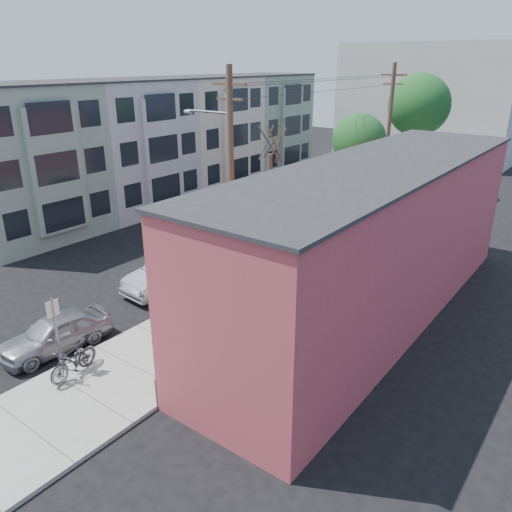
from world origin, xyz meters
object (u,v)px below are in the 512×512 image
Objects in this scene: utility_pole_near at (230,176)px; car_4 at (343,198)px; cyclist at (177,316)px; bus at (354,168)px; car_3 at (312,216)px; patron_grey at (213,337)px; parking_meter_far at (297,233)px; tree_leafy_far at (419,105)px; tree_bare at (269,213)px; parked_bike_b at (75,361)px; patio_chair_b at (165,381)px; sign_post at (56,327)px; car_1 at (173,272)px; patio_chair_a at (221,338)px; parking_meter_near at (174,292)px; tree_leafy_mid at (359,141)px; patron_green at (175,344)px; car_0 at (55,333)px; car_2 at (257,240)px; parked_bike_a at (73,360)px.

car_4 is at bearing 97.90° from utility_pole_near.
cyclist is 0.35× the size of car_4.
utility_pole_near is 1.09× the size of bus.
patron_grey is at bearing -69.56° from car_3.
tree_leafy_far is at bearing 88.06° from parking_meter_far.
tree_bare is 2.89× the size of parked_bike_b.
tree_bare reaches higher than patio_chair_b.
patron_grey is (3.40, -8.19, -2.04)m from tree_bare.
sign_post reaches higher than car_1.
patron_grey is (0.29, -0.76, 0.49)m from patio_chair_a.
parking_meter_near is 16.58m from tree_leafy_mid.
tree_leafy_mid is 19.75m from patron_green.
patron_grey is at bearing 33.55° from car_0.
parking_meter_near is at bearing -92.15° from utility_pole_near.
patron_grey is 30.70m from bus.
parking_meter_near is 0.27× the size of car_4.
tree_leafy_far is at bearing 91.72° from car_0.
tree_leafy_mid is at bearing -90.00° from tree_leafy_far.
tree_bare is at bearing -42.79° from car_2.
bus reaches higher than patio_chair_b.
patio_chair_b is 18.97m from car_3.
parking_meter_far is at bearing -160.74° from patron_green.
utility_pole_near is 5.40m from car_1.
utility_pole_near reaches higher than sign_post.
tree_bare is 9.96m from tree_leafy_mid.
parking_meter_far is at bearing 85.11° from parked_bike_a.
car_0 is at bearing -130.04° from patio_chair_a.
patron_grey reaches higher than car_4.
car_2 is at bearing -155.90° from patron_grey.
car_4 is (-2.02, 19.33, -0.23)m from parking_meter_near.
parking_meter_far is 0.23× the size of car_3.
car_1 is (-2.49, -4.49, -2.29)m from tree_bare.
tree_leafy_mid is 5.60m from car_3.
car_2 is at bearing 141.25° from tree_bare.
tree_leafy_far is 13.78m from car_3.
parked_bike_a is 13.57m from car_2.
patron_green is 7.14m from car_1.
parked_bike_a is (0.58, -9.26, -4.68)m from utility_pole_near.
car_4 is (-3.59, 20.70, -0.19)m from cyclist.
tree_leafy_far reaches higher than sign_post.
car_3 is 5.47m from car_4.
parked_bike_a is at bearing -87.31° from parking_meter_far.
patron_green is 31.66m from bus.
patron_green is at bearing -81.97° from tree_leafy_mid.
parking_meter_far is at bearing -69.03° from car_3.
parked_bike_b is 13.51m from car_2.
car_1 is at bearing 166.76° from patio_chair_a.
parking_meter_far is 2.38m from car_2.
car_2 is (-2.00, -18.08, -6.23)m from tree_leafy_far.
tree_leafy_mid is (0.55, 6.17, 4.56)m from parking_meter_far.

